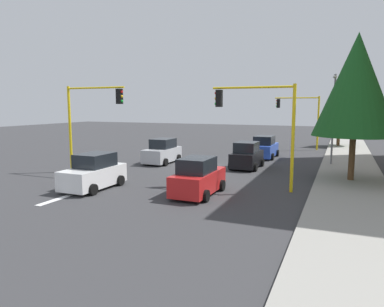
# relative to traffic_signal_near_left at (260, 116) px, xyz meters

# --- Properties ---
(ground_plane) EXTENTS (120.00, 120.00, 0.00)m
(ground_plane) POSITION_rel_traffic_signal_near_left_xyz_m (-6.00, -5.71, -4.07)
(ground_plane) COLOR #353538
(sidewalk_kerb) EXTENTS (80.00, 4.00, 0.15)m
(sidewalk_kerb) POSITION_rel_traffic_signal_near_left_xyz_m (-11.00, 4.79, -4.00)
(sidewalk_kerb) COLOR gray
(sidewalk_kerb) RESTS_ON ground
(lane_arrow_near) EXTENTS (2.40, 1.10, 1.10)m
(lane_arrow_near) POSITION_rel_traffic_signal_near_left_xyz_m (5.51, -8.71, -4.07)
(lane_arrow_near) COLOR silver
(lane_arrow_near) RESTS_ON ground
(traffic_signal_near_left) EXTENTS (0.36, 4.59, 5.76)m
(traffic_signal_near_left) POSITION_rel_traffic_signal_near_left_xyz_m (0.00, 0.00, 0.00)
(traffic_signal_near_left) COLOR yellow
(traffic_signal_near_left) RESTS_ON ground
(traffic_signal_near_right) EXTENTS (0.36, 4.59, 5.94)m
(traffic_signal_near_right) POSITION_rel_traffic_signal_near_left_xyz_m (-0.00, -11.45, 0.12)
(traffic_signal_near_right) COLOR yellow
(traffic_signal_near_right) RESTS_ON ground
(traffic_signal_far_left) EXTENTS (0.36, 4.59, 5.60)m
(traffic_signal_far_left) POSITION_rel_traffic_signal_near_left_xyz_m (-20.00, -0.02, -0.10)
(traffic_signal_far_left) COLOR yellow
(traffic_signal_far_left) RESTS_ON ground
(street_lamp_curbside) EXTENTS (2.15, 0.28, 7.00)m
(street_lamp_curbside) POSITION_rel_traffic_signal_near_left_xyz_m (-9.61, 3.49, 0.27)
(street_lamp_curbside) COLOR slate
(street_lamp_curbside) RESTS_ON ground
(tree_roadside_near) EXTENTS (4.84, 4.84, 8.87)m
(tree_roadside_near) POSITION_rel_traffic_signal_near_left_xyz_m (-4.00, 4.79, 1.76)
(tree_roadside_near) COLOR brown
(tree_roadside_near) RESTS_ON ground
(tree_roadside_far) EXTENTS (3.68, 3.68, 6.69)m
(tree_roadside_far) POSITION_rel_traffic_signal_near_left_xyz_m (-24.00, 3.79, 0.30)
(tree_roadside_far) COLOR brown
(tree_roadside_far) RESTS_ON ground
(car_white) EXTENTS (3.99, 2.10, 1.98)m
(car_white) POSITION_rel_traffic_signal_near_left_xyz_m (3.47, -8.53, -3.18)
(car_white) COLOR white
(car_white) RESTS_ON ground
(car_black) EXTENTS (3.75, 2.05, 1.98)m
(car_black) POSITION_rel_traffic_signal_near_left_xyz_m (-6.35, -2.28, -3.18)
(car_black) COLOR black
(car_black) RESTS_ON ground
(car_red) EXTENTS (4.00, 2.02, 1.98)m
(car_red) POSITION_rel_traffic_signal_near_left_xyz_m (2.49, -2.62, -3.18)
(car_red) COLOR red
(car_red) RESTS_ON ground
(car_silver) EXTENTS (3.87, 2.06, 1.98)m
(car_silver) POSITION_rel_traffic_signal_near_left_xyz_m (-6.01, -9.20, -3.18)
(car_silver) COLOR #B2B5BA
(car_silver) RESTS_ON ground
(car_blue) EXTENTS (4.16, 2.09, 1.98)m
(car_blue) POSITION_rel_traffic_signal_near_left_xyz_m (-12.23, -2.17, -3.18)
(car_blue) COLOR blue
(car_blue) RESTS_ON ground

